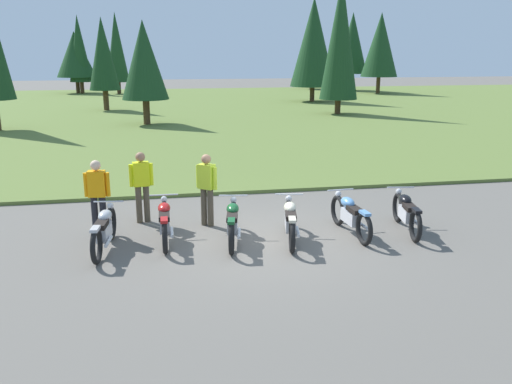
{
  "coord_description": "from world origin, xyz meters",
  "views": [
    {
      "loc": [
        -2.12,
        -10.65,
        3.89
      ],
      "look_at": [
        0.0,
        0.6,
        0.9
      ],
      "focal_mm": 37.75,
      "sensor_mm": 36.0,
      "label": 1
    }
  ],
  "objects_px": {
    "motorcycle_sky_blue": "(350,215)",
    "rider_with_back_turned": "(142,183)",
    "motorcycle_black": "(406,212)",
    "rider_checking_bike": "(98,193)",
    "rider_in_hivis_vest": "(207,186)",
    "motorcycle_british_green": "(233,222)",
    "motorcycle_red": "(165,221)",
    "motorcycle_cream": "(290,221)",
    "motorcycle_silver": "(104,230)"
  },
  "relations": [
    {
      "from": "motorcycle_red",
      "to": "motorcycle_black",
      "type": "distance_m",
      "value": 5.31
    },
    {
      "from": "motorcycle_silver",
      "to": "motorcycle_cream",
      "type": "bearing_deg",
      "value": -1.77
    },
    {
      "from": "rider_checking_bike",
      "to": "rider_in_hivis_vest",
      "type": "relative_size",
      "value": 1.0
    },
    {
      "from": "motorcycle_silver",
      "to": "motorcycle_cream",
      "type": "xyz_separation_m",
      "value": [
        3.81,
        -0.12,
        0.0
      ]
    },
    {
      "from": "rider_in_hivis_vest",
      "to": "motorcycle_black",
      "type": "bearing_deg",
      "value": -15.79
    },
    {
      "from": "motorcycle_sky_blue",
      "to": "motorcycle_black",
      "type": "relative_size",
      "value": 1.01
    },
    {
      "from": "motorcycle_silver",
      "to": "motorcycle_red",
      "type": "height_order",
      "value": "same"
    },
    {
      "from": "motorcycle_red",
      "to": "rider_in_hivis_vest",
      "type": "distance_m",
      "value": 1.43
    },
    {
      "from": "motorcycle_sky_blue",
      "to": "motorcycle_black",
      "type": "bearing_deg",
      "value": -1.53
    },
    {
      "from": "motorcycle_black",
      "to": "rider_with_back_turned",
      "type": "xyz_separation_m",
      "value": [
        -5.77,
        1.75,
        0.51
      ]
    },
    {
      "from": "motorcycle_cream",
      "to": "motorcycle_sky_blue",
      "type": "bearing_deg",
      "value": 6.51
    },
    {
      "from": "rider_checking_bike",
      "to": "motorcycle_sky_blue",
      "type": "bearing_deg",
      "value": -9.81
    },
    {
      "from": "rider_checking_bike",
      "to": "rider_with_back_turned",
      "type": "relative_size",
      "value": 1.0
    },
    {
      "from": "motorcycle_british_green",
      "to": "rider_with_back_turned",
      "type": "bearing_deg",
      "value": 136.88
    },
    {
      "from": "motorcycle_sky_blue",
      "to": "rider_checking_bike",
      "type": "height_order",
      "value": "rider_checking_bike"
    },
    {
      "from": "motorcycle_sky_blue",
      "to": "rider_with_back_turned",
      "type": "distance_m",
      "value": 4.82
    },
    {
      "from": "motorcycle_black",
      "to": "rider_with_back_turned",
      "type": "distance_m",
      "value": 6.05
    },
    {
      "from": "motorcycle_sky_blue",
      "to": "motorcycle_silver",
      "type": "bearing_deg",
      "value": -179.55
    },
    {
      "from": "motorcycle_red",
      "to": "motorcycle_british_green",
      "type": "relative_size",
      "value": 1.01
    },
    {
      "from": "motorcycle_silver",
      "to": "rider_checking_bike",
      "type": "height_order",
      "value": "rider_checking_bike"
    },
    {
      "from": "motorcycle_silver",
      "to": "rider_with_back_turned",
      "type": "xyz_separation_m",
      "value": [
        0.73,
        1.76,
        0.51
      ]
    },
    {
      "from": "motorcycle_cream",
      "to": "rider_with_back_turned",
      "type": "relative_size",
      "value": 1.25
    },
    {
      "from": "motorcycle_red",
      "to": "motorcycle_cream",
      "type": "relative_size",
      "value": 1.01
    },
    {
      "from": "motorcycle_silver",
      "to": "rider_checking_bike",
      "type": "bearing_deg",
      "value": 100.63
    },
    {
      "from": "motorcycle_silver",
      "to": "motorcycle_british_green",
      "type": "height_order",
      "value": "same"
    },
    {
      "from": "motorcycle_silver",
      "to": "rider_in_hivis_vest",
      "type": "xyz_separation_m",
      "value": [
        2.19,
        1.23,
        0.51
      ]
    },
    {
      "from": "motorcycle_sky_blue",
      "to": "rider_in_hivis_vest",
      "type": "bearing_deg",
      "value": 158.54
    },
    {
      "from": "motorcycle_red",
      "to": "motorcycle_black",
      "type": "xyz_separation_m",
      "value": [
        5.3,
        -0.32,
        0.0
      ]
    },
    {
      "from": "rider_checking_bike",
      "to": "motorcycle_cream",
      "type": "bearing_deg",
      "value": -15.26
    },
    {
      "from": "motorcycle_silver",
      "to": "motorcycle_sky_blue",
      "type": "xyz_separation_m",
      "value": [
        5.2,
        0.04,
        0.0
      ]
    },
    {
      "from": "motorcycle_red",
      "to": "rider_with_back_turned",
      "type": "distance_m",
      "value": 1.59
    },
    {
      "from": "motorcycle_red",
      "to": "motorcycle_sky_blue",
      "type": "distance_m",
      "value": 4.01
    },
    {
      "from": "motorcycle_silver",
      "to": "motorcycle_sky_blue",
      "type": "relative_size",
      "value": 1.0
    },
    {
      "from": "motorcycle_british_green",
      "to": "motorcycle_sky_blue",
      "type": "height_order",
      "value": "same"
    },
    {
      "from": "motorcycle_cream",
      "to": "motorcycle_red",
      "type": "bearing_deg",
      "value": 170.35
    },
    {
      "from": "motorcycle_sky_blue",
      "to": "motorcycle_black",
      "type": "distance_m",
      "value": 1.3
    },
    {
      "from": "motorcycle_sky_blue",
      "to": "motorcycle_cream",
      "type": "bearing_deg",
      "value": -173.49
    },
    {
      "from": "motorcycle_black",
      "to": "rider_checking_bike",
      "type": "relative_size",
      "value": 1.25
    },
    {
      "from": "motorcycle_cream",
      "to": "motorcycle_sky_blue",
      "type": "distance_m",
      "value": 1.4
    },
    {
      "from": "motorcycle_british_green",
      "to": "motorcycle_black",
      "type": "bearing_deg",
      "value": -0.02
    },
    {
      "from": "motorcycle_silver",
      "to": "rider_in_hivis_vest",
      "type": "bearing_deg",
      "value": 29.25
    },
    {
      "from": "motorcycle_silver",
      "to": "rider_in_hivis_vest",
      "type": "height_order",
      "value": "rider_in_hivis_vest"
    },
    {
      "from": "motorcycle_sky_blue",
      "to": "rider_checking_bike",
      "type": "distance_m",
      "value": 5.49
    },
    {
      "from": "motorcycle_red",
      "to": "rider_checking_bike",
      "type": "height_order",
      "value": "rider_checking_bike"
    },
    {
      "from": "motorcycle_cream",
      "to": "rider_with_back_turned",
      "type": "height_order",
      "value": "rider_with_back_turned"
    },
    {
      "from": "rider_in_hivis_vest",
      "to": "rider_with_back_turned",
      "type": "distance_m",
      "value": 1.55
    },
    {
      "from": "motorcycle_black",
      "to": "rider_in_hivis_vest",
      "type": "relative_size",
      "value": 1.25
    },
    {
      "from": "rider_checking_bike",
      "to": "rider_with_back_turned",
      "type": "bearing_deg",
      "value": 40.66
    },
    {
      "from": "motorcycle_cream",
      "to": "rider_in_hivis_vest",
      "type": "xyz_separation_m",
      "value": [
        -1.62,
        1.34,
        0.51
      ]
    },
    {
      "from": "motorcycle_british_green",
      "to": "motorcycle_cream",
      "type": "relative_size",
      "value": 1.0
    }
  ]
}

